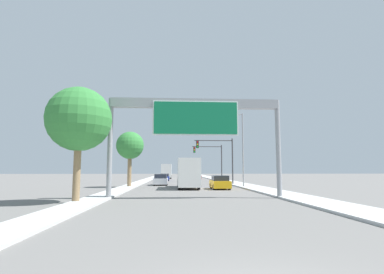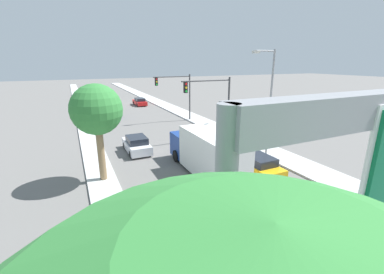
{
  "view_description": "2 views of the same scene",
  "coord_description": "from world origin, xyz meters",
  "px_view_note": "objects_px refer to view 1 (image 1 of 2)",
  "views": [
    {
      "loc": [
        -1.59,
        -4.74,
        2.17
      ],
      "look_at": [
        0.0,
        22.55,
        5.15
      ],
      "focal_mm": 28.0,
      "sensor_mm": 36.0,
      "label": 1
    },
    {
      "loc": [
        -8.56,
        14.82,
        8.2
      ],
      "look_at": [
        -0.43,
        32.04,
        2.58
      ],
      "focal_mm": 24.0,
      "sensor_mm": 36.0,
      "label": 2
    }
  ],
  "objects_px": {
    "sign_gantry": "(196,117)",
    "truck_box_primary": "(188,173)",
    "car_far_right": "(220,183)",
    "car_mid_center": "(161,180)",
    "traffic_light_near_intersection": "(220,153)",
    "traffic_light_mid_block": "(212,157)",
    "palm_tree_background": "(130,146)",
    "car_near_right": "(197,176)",
    "street_lamp_right": "(241,144)",
    "truck_box_secondary": "(167,171)",
    "car_near_center": "(165,177)",
    "palm_tree_foreground": "(79,120)"
  },
  "relations": [
    {
      "from": "sign_gantry",
      "to": "car_near_center",
      "type": "relative_size",
      "value": 2.96
    },
    {
      "from": "sign_gantry",
      "to": "palm_tree_background",
      "type": "relative_size",
      "value": 1.93
    },
    {
      "from": "car_far_right",
      "to": "car_near_right",
      "type": "bearing_deg",
      "value": 90.0
    },
    {
      "from": "car_far_right",
      "to": "traffic_light_mid_block",
      "type": "height_order",
      "value": "traffic_light_mid_block"
    },
    {
      "from": "sign_gantry",
      "to": "truck_box_primary",
      "type": "relative_size",
      "value": 1.51
    },
    {
      "from": "sign_gantry",
      "to": "traffic_light_mid_block",
      "type": "distance_m",
      "value": 30.58
    },
    {
      "from": "truck_box_primary",
      "to": "traffic_light_near_intersection",
      "type": "distance_m",
      "value": 9.49
    },
    {
      "from": "car_far_right",
      "to": "car_near_center",
      "type": "xyz_separation_m",
      "value": [
        -7.0,
        25.73,
        -0.06
      ]
    },
    {
      "from": "car_mid_center",
      "to": "car_near_center",
      "type": "bearing_deg",
      "value": 90.0
    },
    {
      "from": "car_mid_center",
      "to": "traffic_light_near_intersection",
      "type": "relative_size",
      "value": 0.65
    },
    {
      "from": "car_near_right",
      "to": "palm_tree_foreground",
      "type": "bearing_deg",
      "value": -103.24
    },
    {
      "from": "sign_gantry",
      "to": "car_far_right",
      "type": "relative_size",
      "value": 3.08
    },
    {
      "from": "car_near_right",
      "to": "palm_tree_foreground",
      "type": "xyz_separation_m",
      "value": [
        -11.48,
        -48.8,
        4.82
      ]
    },
    {
      "from": "truck_box_secondary",
      "to": "car_near_center",
      "type": "bearing_deg",
      "value": -90.0
    },
    {
      "from": "truck_box_primary",
      "to": "traffic_light_mid_block",
      "type": "distance_m",
      "value": 18.47
    },
    {
      "from": "traffic_light_near_intersection",
      "to": "street_lamp_right",
      "type": "bearing_deg",
      "value": -75.62
    },
    {
      "from": "sign_gantry",
      "to": "car_mid_center",
      "type": "distance_m",
      "value": 20.86
    },
    {
      "from": "traffic_light_mid_block",
      "to": "palm_tree_foreground",
      "type": "bearing_deg",
      "value": -111.79
    },
    {
      "from": "sign_gantry",
      "to": "traffic_light_mid_block",
      "type": "relative_size",
      "value": 2.04
    },
    {
      "from": "palm_tree_background",
      "to": "car_mid_center",
      "type": "bearing_deg",
      "value": 54.48
    },
    {
      "from": "sign_gantry",
      "to": "car_far_right",
      "type": "xyz_separation_m",
      "value": [
        3.5,
        10.94,
        -5.49
      ]
    },
    {
      "from": "car_far_right",
      "to": "sign_gantry",
      "type": "bearing_deg",
      "value": -107.75
    },
    {
      "from": "car_far_right",
      "to": "car_near_right",
      "type": "height_order",
      "value": "car_far_right"
    },
    {
      "from": "car_mid_center",
      "to": "car_far_right",
      "type": "bearing_deg",
      "value": -51.78
    },
    {
      "from": "traffic_light_mid_block",
      "to": "palm_tree_background",
      "type": "height_order",
      "value": "palm_tree_background"
    },
    {
      "from": "traffic_light_mid_block",
      "to": "car_near_right",
      "type": "bearing_deg",
      "value": 95.51
    },
    {
      "from": "traffic_light_near_intersection",
      "to": "palm_tree_background",
      "type": "height_order",
      "value": "palm_tree_background"
    },
    {
      "from": "car_mid_center",
      "to": "truck_box_primary",
      "type": "xyz_separation_m",
      "value": [
        3.5,
        -7.27,
        1.0
      ]
    },
    {
      "from": "car_near_center",
      "to": "street_lamp_right",
      "type": "distance_m",
      "value": 25.39
    },
    {
      "from": "traffic_light_near_intersection",
      "to": "traffic_light_mid_block",
      "type": "height_order",
      "value": "traffic_light_near_intersection"
    },
    {
      "from": "palm_tree_background",
      "to": "truck_box_secondary",
      "type": "bearing_deg",
      "value": 84.17
    },
    {
      "from": "car_near_center",
      "to": "traffic_light_near_intersection",
      "type": "relative_size",
      "value": 0.67
    },
    {
      "from": "truck_box_primary",
      "to": "car_mid_center",
      "type": "bearing_deg",
      "value": 115.71
    },
    {
      "from": "car_far_right",
      "to": "car_near_center",
      "type": "height_order",
      "value": "car_far_right"
    },
    {
      "from": "car_near_right",
      "to": "traffic_light_near_intersection",
      "type": "distance_m",
      "value": 26.51
    },
    {
      "from": "car_near_center",
      "to": "street_lamp_right",
      "type": "height_order",
      "value": "street_lamp_right"
    },
    {
      "from": "truck_box_primary",
      "to": "truck_box_secondary",
      "type": "distance_m",
      "value": 37.8
    },
    {
      "from": "car_near_right",
      "to": "palm_tree_foreground",
      "type": "height_order",
      "value": "palm_tree_foreground"
    },
    {
      "from": "car_mid_center",
      "to": "truck_box_primary",
      "type": "relative_size",
      "value": 0.5
    },
    {
      "from": "car_near_center",
      "to": "traffic_light_mid_block",
      "type": "height_order",
      "value": "traffic_light_mid_block"
    },
    {
      "from": "car_far_right",
      "to": "traffic_light_near_intersection",
      "type": "height_order",
      "value": "traffic_light_near_intersection"
    },
    {
      "from": "car_far_right",
      "to": "palm_tree_foreground",
      "type": "xyz_separation_m",
      "value": [
        -11.48,
        -13.44,
        4.77
      ]
    },
    {
      "from": "traffic_light_near_intersection",
      "to": "traffic_light_mid_block",
      "type": "distance_m",
      "value": 10.0
    },
    {
      "from": "street_lamp_right",
      "to": "car_mid_center",
      "type": "bearing_deg",
      "value": 149.37
    },
    {
      "from": "truck_box_secondary",
      "to": "car_far_right",
      "type": "bearing_deg",
      "value": -79.89
    },
    {
      "from": "car_near_right",
      "to": "truck_box_secondary",
      "type": "height_order",
      "value": "truck_box_secondary"
    },
    {
      "from": "street_lamp_right",
      "to": "traffic_light_near_intersection",
      "type": "bearing_deg",
      "value": 104.38
    },
    {
      "from": "sign_gantry",
      "to": "truck_box_primary",
      "type": "height_order",
      "value": "sign_gantry"
    },
    {
      "from": "truck_box_primary",
      "to": "traffic_light_mid_block",
      "type": "xyz_separation_m",
      "value": [
        5.06,
        17.56,
        2.73
      ]
    },
    {
      "from": "car_near_right",
      "to": "car_mid_center",
      "type": "relative_size",
      "value": 1.09
    }
  ]
}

